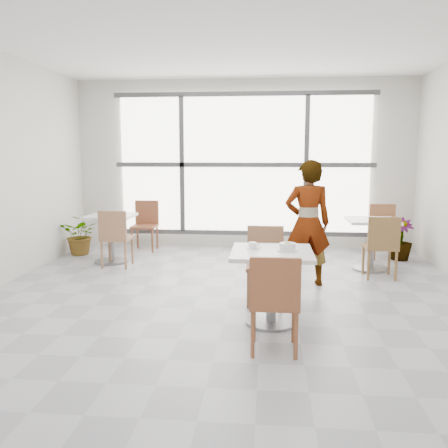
# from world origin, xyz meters

# --- Properties ---
(floor) EXTENTS (7.00, 7.00, 0.00)m
(floor) POSITION_xyz_m (0.00, 0.00, 0.00)
(floor) COLOR #9E9EA5
(floor) RESTS_ON ground
(ceiling) EXTENTS (7.00, 7.00, 0.00)m
(ceiling) POSITION_xyz_m (0.00, 0.00, 3.00)
(ceiling) COLOR white
(ceiling) RESTS_ON ground
(wall_back) EXTENTS (6.00, 0.00, 6.00)m
(wall_back) POSITION_xyz_m (0.00, 3.50, 1.50)
(wall_back) COLOR silver
(wall_back) RESTS_ON ground
(wall_front) EXTENTS (6.00, 0.00, 6.00)m
(wall_front) POSITION_xyz_m (0.00, -3.50, 1.50)
(wall_front) COLOR silver
(wall_front) RESTS_ON ground
(window) EXTENTS (4.60, 0.07, 2.52)m
(window) POSITION_xyz_m (0.00, 3.44, 1.50)
(window) COLOR white
(window) RESTS_ON ground
(main_table) EXTENTS (0.80, 0.80, 0.75)m
(main_table) POSITION_xyz_m (0.48, -0.38, 0.52)
(main_table) COLOR white
(main_table) RESTS_ON ground
(chair_near) EXTENTS (0.42, 0.42, 0.87)m
(chair_near) POSITION_xyz_m (0.50, -1.10, 0.50)
(chair_near) COLOR #945333
(chair_near) RESTS_ON ground
(chair_far) EXTENTS (0.42, 0.42, 0.87)m
(chair_far) POSITION_xyz_m (0.42, 0.34, 0.50)
(chair_far) COLOR #936242
(chair_far) RESTS_ON ground
(oatmeal_bowl) EXTENTS (0.21, 0.21, 0.10)m
(oatmeal_bowl) POSITION_xyz_m (0.64, -0.38, 0.79)
(oatmeal_bowl) COLOR silver
(oatmeal_bowl) RESTS_ON main_table
(coffee_cup) EXTENTS (0.16, 0.13, 0.07)m
(coffee_cup) POSITION_xyz_m (0.29, -0.30, 0.78)
(coffee_cup) COLOR white
(coffee_cup) RESTS_ON main_table
(person) EXTENTS (0.63, 0.45, 1.62)m
(person) POSITION_xyz_m (0.95, 1.10, 0.81)
(person) COLOR black
(person) RESTS_ON ground
(bg_table_left) EXTENTS (0.70, 0.70, 0.75)m
(bg_table_left) POSITION_xyz_m (-2.01, 2.11, 0.49)
(bg_table_left) COLOR silver
(bg_table_left) RESTS_ON ground
(bg_table_right) EXTENTS (0.70, 0.70, 0.75)m
(bg_table_right) POSITION_xyz_m (1.96, 2.00, 0.49)
(bg_table_right) COLOR white
(bg_table_right) RESTS_ON ground
(bg_chair_left_near) EXTENTS (0.42, 0.42, 0.87)m
(bg_chair_left_near) POSITION_xyz_m (-1.83, 1.78, 0.50)
(bg_chair_left_near) COLOR #9B6C4C
(bg_chair_left_near) RESTS_ON ground
(bg_chair_left_far) EXTENTS (0.42, 0.42, 0.87)m
(bg_chair_left_far) POSITION_xyz_m (-1.71, 3.11, 0.50)
(bg_chair_left_far) COLOR brown
(bg_chair_left_far) RESTS_ON ground
(bg_chair_right_near) EXTENTS (0.42, 0.42, 0.87)m
(bg_chair_right_near) POSITION_xyz_m (1.98, 1.47, 0.50)
(bg_chair_right_near) COLOR brown
(bg_chair_right_near) RESTS_ON ground
(bg_chair_right_far) EXTENTS (0.42, 0.42, 0.87)m
(bg_chair_right_far) POSITION_xyz_m (2.34, 2.89, 0.50)
(bg_chair_right_far) COLOR #99603B
(bg_chair_right_far) RESTS_ON ground
(plant_left) EXTENTS (0.64, 0.56, 0.69)m
(plant_left) POSITION_xyz_m (-2.70, 2.61, 0.34)
(plant_left) COLOR #407132
(plant_left) RESTS_ON ground
(plant_right) EXTENTS (0.45, 0.45, 0.68)m
(plant_right) POSITION_xyz_m (2.57, 2.69, 0.34)
(plant_right) COLOR #477230
(plant_right) RESTS_ON ground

